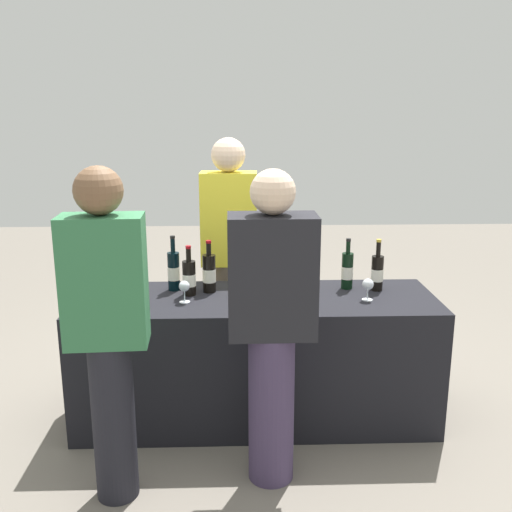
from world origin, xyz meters
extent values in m
plane|color=slate|center=(0.00, 0.00, 0.00)|extent=(12.00, 12.00, 0.00)
cube|color=black|center=(0.00, 0.00, 0.38)|extent=(2.11, 0.68, 0.76)
cylinder|color=black|center=(-0.81, 0.11, 0.87)|extent=(0.07, 0.07, 0.21)
cylinder|color=black|center=(-0.81, 0.11, 1.02)|extent=(0.03, 0.03, 0.09)
cylinder|color=black|center=(-0.81, 0.11, 1.07)|extent=(0.03, 0.03, 0.02)
cylinder|color=silver|center=(-0.81, 0.11, 0.86)|extent=(0.07, 0.07, 0.07)
cylinder|color=black|center=(-0.49, 0.16, 0.88)|extent=(0.07, 0.07, 0.23)
cylinder|color=black|center=(-0.49, 0.16, 1.04)|extent=(0.03, 0.03, 0.09)
cylinder|color=black|center=(-0.49, 0.16, 1.09)|extent=(0.03, 0.03, 0.02)
cylinder|color=silver|center=(-0.49, 0.16, 0.87)|extent=(0.07, 0.07, 0.08)
cylinder|color=black|center=(-0.39, 0.06, 0.87)|extent=(0.08, 0.08, 0.21)
cylinder|color=black|center=(-0.39, 0.06, 1.01)|extent=(0.03, 0.03, 0.08)
cylinder|color=maroon|center=(-0.39, 0.06, 1.05)|extent=(0.03, 0.03, 0.02)
cylinder|color=silver|center=(-0.39, 0.06, 0.86)|extent=(0.08, 0.08, 0.07)
cylinder|color=black|center=(-0.28, 0.12, 0.88)|extent=(0.08, 0.08, 0.23)
cylinder|color=black|center=(-0.28, 0.12, 1.03)|extent=(0.03, 0.03, 0.07)
cylinder|color=maroon|center=(-0.28, 0.12, 1.07)|extent=(0.03, 0.03, 0.02)
cylinder|color=silver|center=(-0.28, 0.12, 0.87)|extent=(0.08, 0.08, 0.08)
cylinder|color=black|center=(-0.01, 0.13, 0.87)|extent=(0.07, 0.07, 0.22)
cylinder|color=black|center=(-0.01, 0.13, 1.01)|extent=(0.03, 0.03, 0.07)
cylinder|color=black|center=(-0.01, 0.13, 1.06)|extent=(0.03, 0.03, 0.02)
cylinder|color=silver|center=(-0.01, 0.13, 0.86)|extent=(0.07, 0.07, 0.08)
cylinder|color=black|center=(0.30, 0.18, 0.88)|extent=(0.08, 0.08, 0.23)
cylinder|color=black|center=(0.30, 0.18, 1.04)|extent=(0.03, 0.03, 0.08)
cylinder|color=maroon|center=(0.30, 0.18, 1.09)|extent=(0.03, 0.03, 0.02)
cylinder|color=silver|center=(0.30, 0.18, 0.87)|extent=(0.08, 0.08, 0.08)
cylinder|color=black|center=(0.56, 0.16, 0.87)|extent=(0.07, 0.07, 0.22)
cylinder|color=black|center=(0.56, 0.16, 1.02)|extent=(0.03, 0.03, 0.08)
cylinder|color=black|center=(0.56, 0.16, 1.07)|extent=(0.03, 0.03, 0.02)
cylinder|color=silver|center=(0.56, 0.16, 0.86)|extent=(0.07, 0.07, 0.08)
cylinder|color=black|center=(0.74, 0.12, 0.87)|extent=(0.07, 0.07, 0.21)
cylinder|color=black|center=(0.74, 0.12, 1.02)|extent=(0.03, 0.03, 0.09)
cylinder|color=gold|center=(0.74, 0.12, 1.07)|extent=(0.03, 0.03, 0.02)
cylinder|color=silver|center=(0.74, 0.12, 0.86)|extent=(0.07, 0.07, 0.07)
cylinder|color=silver|center=(-0.41, -0.07, 0.76)|extent=(0.06, 0.06, 0.00)
cylinder|color=silver|center=(-0.41, -0.07, 0.80)|extent=(0.01, 0.01, 0.06)
sphere|color=silver|center=(-0.41, -0.07, 0.86)|extent=(0.06, 0.06, 0.06)
sphere|color=#590C19|center=(-0.41, -0.07, 0.85)|extent=(0.03, 0.03, 0.03)
cylinder|color=silver|center=(-0.08, -0.10, 0.76)|extent=(0.06, 0.06, 0.00)
cylinder|color=silver|center=(-0.08, -0.10, 0.81)|extent=(0.01, 0.01, 0.08)
sphere|color=silver|center=(-0.08, -0.10, 0.87)|extent=(0.06, 0.06, 0.06)
sphere|color=#590C19|center=(-0.08, -0.10, 0.86)|extent=(0.03, 0.03, 0.03)
cylinder|color=silver|center=(0.64, -0.07, 0.76)|extent=(0.06, 0.06, 0.00)
cylinder|color=silver|center=(0.64, -0.07, 0.80)|extent=(0.01, 0.01, 0.06)
sphere|color=silver|center=(0.64, -0.07, 0.86)|extent=(0.07, 0.07, 0.07)
sphere|color=#590C19|center=(0.64, -0.07, 0.85)|extent=(0.04, 0.04, 0.04)
cylinder|color=brown|center=(-0.16, 0.56, 0.41)|extent=(0.20, 0.20, 0.82)
cube|color=yellow|center=(-0.16, 0.56, 1.13)|extent=(0.38, 0.22, 0.61)
sphere|color=beige|center=(-0.16, 0.56, 1.55)|extent=(0.22, 0.22, 0.22)
cylinder|color=black|center=(-0.70, -0.73, 0.40)|extent=(0.20, 0.20, 0.79)
cube|color=#337247|center=(-0.70, -0.73, 1.09)|extent=(0.38, 0.22, 0.59)
sphere|color=brown|center=(-0.70, -0.73, 1.49)|extent=(0.21, 0.21, 0.21)
cylinder|color=#3F3351|center=(0.06, -0.61, 0.39)|extent=(0.23, 0.23, 0.78)
cube|color=black|center=(0.06, -0.61, 1.07)|extent=(0.42, 0.23, 0.58)
sphere|color=beige|center=(0.06, -0.61, 1.47)|extent=(0.21, 0.21, 0.21)
camera|label=1|loc=(-0.11, -3.21, 1.83)|focal=40.51mm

